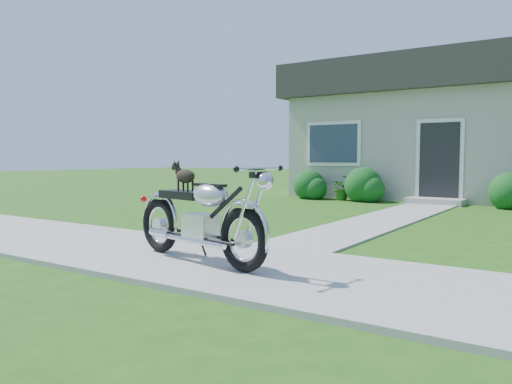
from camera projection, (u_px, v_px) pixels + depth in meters
ground at (366, 285)px, 4.69m from camera, size 80.00×80.00×0.00m
sidewalk at (366, 283)px, 4.69m from camera, size 24.00×2.20×0.04m
walkway at (387, 219)px, 9.68m from camera, size 1.20×8.00×0.03m
potted_plant_left at (342, 188)px, 13.99m from camera, size 0.83×0.82×0.70m
motorcycle_with_dog at (200, 218)px, 5.53m from camera, size 2.20×0.77×1.10m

